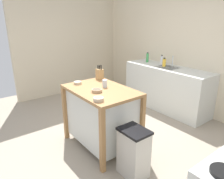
{
  "coord_description": "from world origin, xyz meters",
  "views": [
    {
      "loc": [
        2.37,
        -1.65,
        1.88
      ],
      "look_at": [
        0.01,
        0.16,
        0.86
      ],
      "focal_mm": 34.07,
      "sensor_mm": 36.0,
      "label": 1
    }
  ],
  "objects_px": {
    "bowl_ceramic_wide": "(78,83)",
    "bottle_spray_cleaner": "(162,60)",
    "bowl_ceramic_small": "(98,99)",
    "sink_faucet": "(173,61)",
    "knife_block": "(100,74)",
    "bowl_stoneware_deep": "(97,90)",
    "kitchen_island": "(101,115)",
    "drinking_cup": "(105,84)",
    "bottle_dish_soap": "(164,62)",
    "trash_bin": "(134,153)",
    "bottle_hand_soap": "(147,58)"
  },
  "relations": [
    {
      "from": "bowl_ceramic_wide",
      "to": "bottle_spray_cleaner",
      "type": "xyz_separation_m",
      "value": [
        -0.18,
        2.15,
        0.07
      ]
    },
    {
      "from": "drinking_cup",
      "to": "bottle_dish_soap",
      "type": "relative_size",
      "value": 0.6
    },
    {
      "from": "kitchen_island",
      "to": "sink_faucet",
      "type": "height_order",
      "value": "sink_faucet"
    },
    {
      "from": "sink_faucet",
      "to": "bottle_hand_soap",
      "type": "bearing_deg",
      "value": -170.27
    },
    {
      "from": "bowl_stoneware_deep",
      "to": "sink_faucet",
      "type": "relative_size",
      "value": 0.64
    },
    {
      "from": "kitchen_island",
      "to": "bottle_dish_soap",
      "type": "distance_m",
      "value": 2.0
    },
    {
      "from": "kitchen_island",
      "to": "bowl_stoneware_deep",
      "type": "bearing_deg",
      "value": -57.91
    },
    {
      "from": "drinking_cup",
      "to": "bottle_spray_cleaner",
      "type": "xyz_separation_m",
      "value": [
        -0.56,
        1.91,
        0.03
      ]
    },
    {
      "from": "bowl_ceramic_wide",
      "to": "bottle_dish_soap",
      "type": "bearing_deg",
      "value": 90.45
    },
    {
      "from": "bottle_dish_soap",
      "to": "trash_bin",
      "type": "bearing_deg",
      "value": -58.35
    },
    {
      "from": "bowl_ceramic_wide",
      "to": "bowl_stoneware_deep",
      "type": "bearing_deg",
      "value": 3.5
    },
    {
      "from": "knife_block",
      "to": "bottle_hand_soap",
      "type": "distance_m",
      "value": 1.75
    },
    {
      "from": "bottle_dish_soap",
      "to": "bowl_ceramic_small",
      "type": "bearing_deg",
      "value": -70.15
    },
    {
      "from": "bottle_hand_soap",
      "to": "bowl_stoneware_deep",
      "type": "bearing_deg",
      "value": -63.58
    },
    {
      "from": "bowl_ceramic_wide",
      "to": "bottle_dish_soap",
      "type": "xyz_separation_m",
      "value": [
        -0.02,
        2.04,
        0.05
      ]
    },
    {
      "from": "bowl_ceramic_small",
      "to": "bottle_spray_cleaner",
      "type": "height_order",
      "value": "bottle_spray_cleaner"
    },
    {
      "from": "knife_block",
      "to": "bottle_spray_cleaner",
      "type": "relative_size",
      "value": 1.2
    },
    {
      "from": "bowl_ceramic_wide",
      "to": "bottle_spray_cleaner",
      "type": "relative_size",
      "value": 0.58
    },
    {
      "from": "bowl_stoneware_deep",
      "to": "bottle_hand_soap",
      "type": "distance_m",
      "value": 2.3
    },
    {
      "from": "bowl_ceramic_small",
      "to": "sink_faucet",
      "type": "relative_size",
      "value": 0.59
    },
    {
      "from": "bowl_ceramic_wide",
      "to": "drinking_cup",
      "type": "bearing_deg",
      "value": 32.49
    },
    {
      "from": "knife_block",
      "to": "bowl_stoneware_deep",
      "type": "relative_size",
      "value": 1.73
    },
    {
      "from": "drinking_cup",
      "to": "bottle_dish_soap",
      "type": "bearing_deg",
      "value": 102.27
    },
    {
      "from": "knife_block",
      "to": "trash_bin",
      "type": "xyz_separation_m",
      "value": [
        1.2,
        -0.34,
        -0.68
      ]
    },
    {
      "from": "bowl_stoneware_deep",
      "to": "sink_faucet",
      "type": "height_order",
      "value": "sink_faucet"
    },
    {
      "from": "bottle_dish_soap",
      "to": "bottle_hand_soap",
      "type": "relative_size",
      "value": 0.81
    },
    {
      "from": "bowl_ceramic_wide",
      "to": "sink_faucet",
      "type": "height_order",
      "value": "sink_faucet"
    },
    {
      "from": "knife_block",
      "to": "drinking_cup",
      "type": "bearing_deg",
      "value": -24.61
    },
    {
      "from": "knife_block",
      "to": "bowl_stoneware_deep",
      "type": "bearing_deg",
      "value": -37.99
    },
    {
      "from": "knife_block",
      "to": "sink_faucet",
      "type": "height_order",
      "value": "knife_block"
    },
    {
      "from": "kitchen_island",
      "to": "bowl_stoneware_deep",
      "type": "height_order",
      "value": "bowl_stoneware_deep"
    },
    {
      "from": "sink_faucet",
      "to": "bottle_spray_cleaner",
      "type": "height_order",
      "value": "sink_faucet"
    },
    {
      "from": "bowl_ceramic_small",
      "to": "sink_faucet",
      "type": "xyz_separation_m",
      "value": [
        -0.69,
        2.32,
        0.08
      ]
    },
    {
      "from": "bowl_ceramic_small",
      "to": "bottle_dish_soap",
      "type": "bearing_deg",
      "value": 109.85
    },
    {
      "from": "knife_block",
      "to": "trash_bin",
      "type": "height_order",
      "value": "knife_block"
    },
    {
      "from": "trash_bin",
      "to": "bottle_hand_soap",
      "type": "bearing_deg",
      "value": 130.75
    },
    {
      "from": "trash_bin",
      "to": "bottle_hand_soap",
      "type": "relative_size",
      "value": 2.83
    },
    {
      "from": "trash_bin",
      "to": "sink_faucet",
      "type": "height_order",
      "value": "sink_faucet"
    },
    {
      "from": "kitchen_island",
      "to": "bottle_dish_soap",
      "type": "relative_size",
      "value": 5.98
    },
    {
      "from": "bowl_ceramic_wide",
      "to": "knife_block",
      "type": "bearing_deg",
      "value": 91.41
    },
    {
      "from": "sink_faucet",
      "to": "bowl_ceramic_small",
      "type": "bearing_deg",
      "value": -73.41
    },
    {
      "from": "kitchen_island",
      "to": "trash_bin",
      "type": "bearing_deg",
      "value": -5.02
    },
    {
      "from": "bottle_spray_cleaner",
      "to": "bottle_dish_soap",
      "type": "bearing_deg",
      "value": -34.86
    },
    {
      "from": "bottle_spray_cleaner",
      "to": "bottle_hand_soap",
      "type": "height_order",
      "value": "bottle_hand_soap"
    },
    {
      "from": "bowl_ceramic_wide",
      "to": "bottle_dish_soap",
      "type": "distance_m",
      "value": 2.04
    },
    {
      "from": "drinking_cup",
      "to": "sink_faucet",
      "type": "height_order",
      "value": "sink_faucet"
    },
    {
      "from": "bottle_dish_soap",
      "to": "bottle_spray_cleaner",
      "type": "bearing_deg",
      "value": 145.14
    },
    {
      "from": "kitchen_island",
      "to": "drinking_cup",
      "type": "height_order",
      "value": "drinking_cup"
    },
    {
      "from": "bowl_stoneware_deep",
      "to": "bottle_spray_cleaner",
      "type": "height_order",
      "value": "bottle_spray_cleaner"
    },
    {
      "from": "trash_bin",
      "to": "bottle_dish_soap",
      "type": "xyz_separation_m",
      "value": [
        -1.21,
        1.96,
        0.67
      ]
    }
  ]
}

